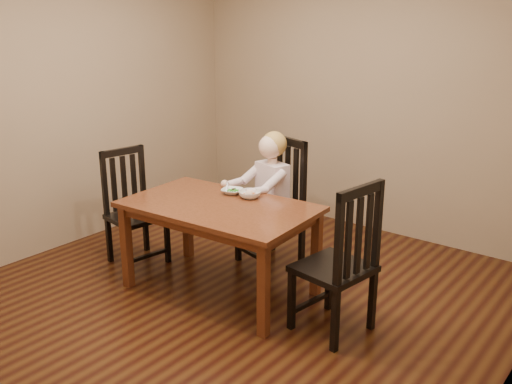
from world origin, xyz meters
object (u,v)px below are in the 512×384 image
Objects in this scene: chair_left at (133,209)px; bowl_peas at (232,191)px; bowl_veg at (250,194)px; toddler at (270,187)px; chair_child at (275,205)px; chair_right at (340,263)px; dining_table at (219,215)px.

chair_left reaches higher than bowl_peas.
chair_left reaches higher than bowl_veg.
toddler is 0.42m from bowl_veg.
chair_child is 6.65× the size of bowl_peas.
chair_child is at bearing -90.00° from toddler.
chair_child reaches higher than bowl_peas.
chair_right reaches higher than toddler.
toddler is at bearing 135.38° from chair_left.
chair_child reaches higher than chair_left.
chair_child is 0.52m from bowl_peas.
bowl_peas is (-0.10, -0.46, 0.22)m from chair_child.
dining_table is at bearing 105.83° from toddler.
bowl_peas is at bearing 118.06° from chair_left.
chair_child reaches higher than toddler.
chair_right is 6.13× the size of bowl_veg.
bowl_veg is at bearing 118.47° from toddler.
dining_table is at bearing 100.24° from chair_right.
chair_child is at bearing 89.63° from dining_table.
bowl_veg reaches higher than dining_table.
chair_left is 1.16m from bowl_veg.
dining_table is 1.36× the size of chair_child.
chair_right reaches higher than bowl_peas.
chair_right is 6.57× the size of bowl_peas.
bowl_peas is (-0.09, -0.41, 0.05)m from toddler.
chair_left is 0.92× the size of chair_right.
chair_right is (1.06, -0.70, -0.01)m from chair_child.
toddler is at bearing 90.84° from dining_table.
dining_table is 2.34× the size of toddler.
bowl_peas reaches higher than dining_table.
bowl_veg is (0.18, 0.00, 0.01)m from bowl_peas.
chair_child is 1.72× the size of toddler.
toddler is 3.86× the size of bowl_peas.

